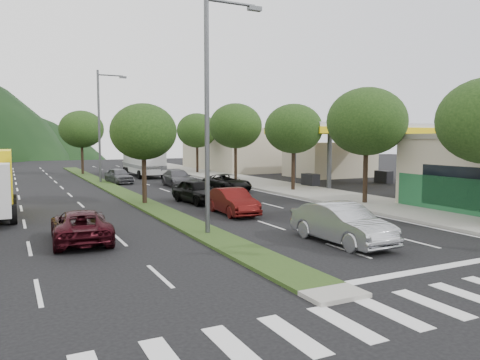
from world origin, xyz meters
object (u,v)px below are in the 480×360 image
streetlight_mid (101,121)px  suv_maroon (81,226)px  tree_r_b (367,122)px  car_queue_c (233,201)px  car_queue_b (178,178)px  streetlight_near (211,101)px  sedan_silver (342,223)px  tree_r_d (236,126)px  tree_r_c (294,129)px  tree_med_far (81,129)px  car_queue_a (197,191)px  tree_med_near (143,132)px  motorhome (143,160)px  car_queue_e (119,176)px  car_queue_d (227,183)px  tree_r_e (197,131)px

streetlight_mid → suv_maroon: bearing=-102.1°
tree_r_b → car_queue_c: tree_r_b is taller
car_queue_b → streetlight_near: bearing=-102.8°
streetlight_mid → car_queue_c: streetlight_mid is taller
streetlight_near → sedan_silver: streetlight_near is taller
streetlight_near → tree_r_d: bearing=61.8°
suv_maroon → car_queue_b: 20.99m
tree_r_c → tree_r_d: 10.01m
tree_r_d → tree_med_far: size_ratio=1.03×
car_queue_a → sedan_silver: bearing=-93.4°
tree_r_b → car_queue_b: size_ratio=1.45×
tree_r_c → car_queue_c: bearing=-138.9°
tree_r_d → tree_med_far: 18.44m
suv_maroon → car_queue_b: size_ratio=0.96×
tree_r_d → car_queue_c: 20.20m
tree_med_far → sedan_silver: (4.06, -39.70, -4.23)m
tree_med_near → motorhome: bearing=75.3°
tree_r_c → car_queue_a: tree_r_c is taller
streetlight_near → car_queue_c: 7.22m
tree_r_b → tree_r_d: tree_r_d is taller
sedan_silver → motorhome: motorhome is taller
sedan_silver → motorhome: bearing=86.0°
tree_r_b → tree_med_near: size_ratio=1.15×
sedan_silver → car_queue_e: sedan_silver is taller
sedan_silver → suv_maroon: 10.17m
tree_med_far → car_queue_c: bearing=-84.1°
tree_r_d → car_queue_b: tree_r_d is taller
tree_r_b → car_queue_b: tree_r_b is taller
car_queue_e → tree_r_c: bearing=-57.2°
tree_med_near → car_queue_d: size_ratio=1.29×
tree_med_near → sedan_silver: (4.06, -13.70, -3.65)m
tree_r_e → car_queue_b: 14.89m
motorhome → suv_maroon: bearing=-108.7°
car_queue_c → tree_med_near: bearing=121.9°
tree_r_e → car_queue_d: size_ratio=1.44×
tree_r_e → car_queue_a: bearing=-111.3°
sedan_silver → suv_maroon: sedan_silver is taller
tree_r_c → car_queue_a: bearing=-163.3°
sedan_silver → suv_maroon: size_ratio=1.03×
suv_maroon → car_queue_c: (8.17, 3.31, 0.05)m
car_queue_b → motorhome: (0.16, 11.61, 1.08)m
tree_med_far → streetlight_near: streetlight_near is taller
tree_r_d → car_queue_c: bearing=-116.4°
car_queue_a → tree_r_e: bearing=61.4°
tree_r_d → car_queue_d: size_ratio=1.54×
streetlight_near → suv_maroon: streetlight_near is taller
tree_med_near → car_queue_c: 7.51m
streetlight_near → car_queue_b: bearing=75.1°
suv_maroon → car_queue_c: bearing=-154.4°
streetlight_near → tree_r_b: bearing=18.7°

